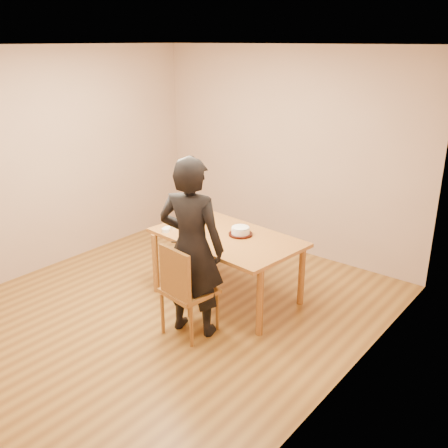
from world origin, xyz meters
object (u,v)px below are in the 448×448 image
Objects in this scene: dining_chair at (190,291)px; cake at (241,231)px; dining_table at (227,237)px; person at (192,248)px; cake_plate at (240,234)px.

cake is (-0.05, 0.88, 0.35)m from dining_chair.
person is (0.15, -0.73, 0.16)m from dining_table.
cake is at bearing 101.01° from dining_chair.
person is at bearing -72.62° from dining_table.
cake is 0.84m from person.
cake is at bearing -104.25° from person.
dining_chair is 2.26× the size of cake.
dining_chair is (0.15, -0.77, -0.28)m from dining_table.
dining_table is 0.76m from person.
person reaches higher than cake.
dining_table is 0.90× the size of person.
person is at bearing -86.86° from cake.
dining_table is 6.12× the size of cake_plate.
cake reaches higher than dining_table.
cake_plate is at bearing 51.65° from dining_table.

